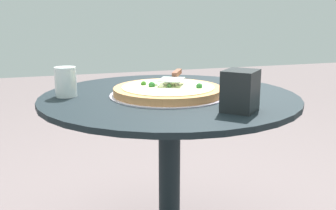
{
  "coord_description": "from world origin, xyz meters",
  "views": [
    {
      "loc": [
        -0.42,
        -1.29,
        0.97
      ],
      "look_at": [
        -0.01,
        -0.01,
        0.65
      ],
      "focal_mm": 42.55,
      "sensor_mm": 36.0,
      "label": 1
    }
  ],
  "objects": [
    {
      "name": "patio_table",
      "position": [
        0.0,
        0.0,
        0.5
      ],
      "size": [
        0.89,
        0.89,
        0.69
      ],
      "color": "black",
      "rests_on": "ground"
    },
    {
      "name": "pizza_on_tray",
      "position": [
        -0.01,
        -0.01,
        0.7
      ],
      "size": [
        0.4,
        0.4,
        0.05
      ],
      "color": "silver",
      "rests_on": "patio_table"
    },
    {
      "name": "pizza_server",
      "position": [
        0.04,
        0.06,
        0.74
      ],
      "size": [
        0.15,
        0.21,
        0.02
      ],
      "color": "silver",
      "rests_on": "pizza_on_tray"
    },
    {
      "name": "drinking_cup",
      "position": [
        -0.34,
        0.08,
        0.74
      ],
      "size": [
        0.07,
        0.07,
        0.1
      ],
      "primitive_type": "cylinder",
      "color": "white",
      "rests_on": "patio_table"
    },
    {
      "name": "napkin_dispenser",
      "position": [
        0.12,
        -0.28,
        0.74
      ],
      "size": [
        0.14,
        0.13,
        0.12
      ],
      "primitive_type": "cube",
      "rotation": [
        0.0,
        0.0,
        3.91
      ],
      "color": "black",
      "rests_on": "patio_table"
    }
  ]
}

